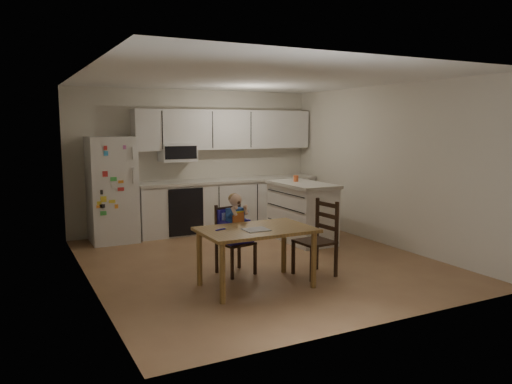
{
  "coord_description": "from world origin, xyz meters",
  "views": [
    {
      "loc": [
        -3.1,
        -6.0,
        1.89
      ],
      "look_at": [
        -0.22,
        -0.35,
        1.03
      ],
      "focal_mm": 35.0,
      "sensor_mm": 36.0,
      "label": 1
    }
  ],
  "objects_px": {
    "chair_booster": "(234,225)",
    "red_cup": "(296,178)",
    "kitchen_island": "(302,212)",
    "refrigerator": "(112,190)",
    "dining_table": "(256,236)",
    "chair_side": "(321,233)"
  },
  "relations": [
    {
      "from": "chair_booster",
      "to": "red_cup",
      "type": "bearing_deg",
      "value": 27.1
    },
    {
      "from": "kitchen_island",
      "to": "chair_booster",
      "type": "distance_m",
      "value": 2.07
    },
    {
      "from": "refrigerator",
      "to": "chair_booster",
      "type": "height_order",
      "value": "refrigerator"
    },
    {
      "from": "kitchen_island",
      "to": "dining_table",
      "type": "bearing_deg",
      "value": -134.74
    },
    {
      "from": "refrigerator",
      "to": "red_cup",
      "type": "height_order",
      "value": "refrigerator"
    },
    {
      "from": "kitchen_island",
      "to": "chair_booster",
      "type": "height_order",
      "value": "chair_booster"
    },
    {
      "from": "dining_table",
      "to": "chair_booster",
      "type": "height_order",
      "value": "chair_booster"
    },
    {
      "from": "refrigerator",
      "to": "dining_table",
      "type": "distance_m",
      "value": 3.28
    },
    {
      "from": "red_cup",
      "to": "chair_side",
      "type": "bearing_deg",
      "value": -112.52
    },
    {
      "from": "kitchen_island",
      "to": "chair_side",
      "type": "height_order",
      "value": "kitchen_island"
    },
    {
      "from": "refrigerator",
      "to": "dining_table",
      "type": "relative_size",
      "value": 1.31
    },
    {
      "from": "kitchen_island",
      "to": "chair_side",
      "type": "bearing_deg",
      "value": -114.81
    },
    {
      "from": "refrigerator",
      "to": "kitchen_island",
      "type": "xyz_separation_m",
      "value": [
        2.75,
        -1.37,
        -0.37
      ]
    },
    {
      "from": "kitchen_island",
      "to": "red_cup",
      "type": "distance_m",
      "value": 0.56
    },
    {
      "from": "dining_table",
      "to": "chair_side",
      "type": "height_order",
      "value": "chair_side"
    },
    {
      "from": "red_cup",
      "to": "refrigerator",
      "type": "bearing_deg",
      "value": 156.66
    },
    {
      "from": "refrigerator",
      "to": "kitchen_island",
      "type": "height_order",
      "value": "refrigerator"
    },
    {
      "from": "chair_side",
      "to": "kitchen_island",
      "type": "bearing_deg",
      "value": 150.4
    },
    {
      "from": "dining_table",
      "to": "refrigerator",
      "type": "bearing_deg",
      "value": 108.32
    },
    {
      "from": "red_cup",
      "to": "chair_side",
      "type": "relative_size",
      "value": 0.11
    },
    {
      "from": "dining_table",
      "to": "chair_booster",
      "type": "relative_size",
      "value": 1.26
    },
    {
      "from": "refrigerator",
      "to": "dining_table",
      "type": "bearing_deg",
      "value": -71.68
    }
  ]
}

